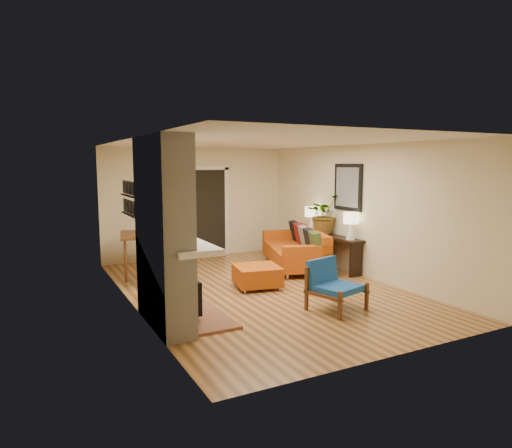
# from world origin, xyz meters

# --- Properties ---
(room_shell) EXTENTS (6.50, 6.50, 6.50)m
(room_shell) POSITION_xyz_m (0.60, 2.63, 1.24)
(room_shell) COLOR #C2854A
(room_shell) RESTS_ON ground
(fireplace) EXTENTS (1.09, 1.68, 2.60)m
(fireplace) POSITION_xyz_m (-2.00, -1.00, 1.24)
(fireplace) COLOR white
(fireplace) RESTS_ON ground
(sofa) EXTENTS (1.62, 2.46, 0.90)m
(sofa) POSITION_xyz_m (1.55, 1.21, 0.39)
(sofa) COLOR silver
(sofa) RESTS_ON ground
(ottoman) EXTENTS (0.91, 0.91, 0.39)m
(ottoman) POSITION_xyz_m (-0.01, 0.13, 0.23)
(ottoman) COLOR silver
(ottoman) RESTS_ON ground
(blue_chair) EXTENTS (0.90, 0.89, 0.76)m
(blue_chair) POSITION_xyz_m (0.45, -1.46, 0.41)
(blue_chair) COLOR brown
(blue_chair) RESTS_ON ground
(dining_table) EXTENTS (1.08, 1.98, 1.04)m
(dining_table) POSITION_xyz_m (-1.57, 1.98, 0.68)
(dining_table) COLOR brown
(dining_table) RESTS_ON ground
(console_table) EXTENTS (0.34, 1.85, 0.72)m
(console_table) POSITION_xyz_m (2.07, 0.76, 0.58)
(console_table) COLOR black
(console_table) RESTS_ON ground
(lamp_near) EXTENTS (0.30, 0.30, 0.54)m
(lamp_near) POSITION_xyz_m (2.07, 0.10, 1.06)
(lamp_near) COLOR white
(lamp_near) RESTS_ON console_table
(lamp_far) EXTENTS (0.30, 0.30, 0.54)m
(lamp_far) POSITION_xyz_m (2.07, 1.48, 1.06)
(lamp_far) COLOR white
(lamp_far) RESTS_ON console_table
(houseplant) EXTENTS (0.96, 0.91, 0.85)m
(houseplant) POSITION_xyz_m (2.06, 0.99, 1.15)
(houseplant) COLOR #1E5919
(houseplant) RESTS_ON console_table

